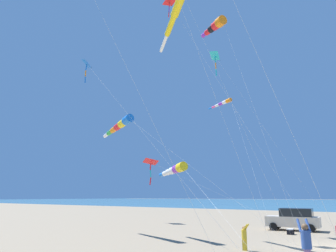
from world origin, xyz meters
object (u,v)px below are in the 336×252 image
at_px(kite_delta_red_high_left, 216,57).
at_px(kite_windsock_orange_high_right, 175,170).
at_px(kite_delta_yellow_midlevel, 88,65).
at_px(kite_windsock_checkered_midright, 120,125).
at_px(kite_delta_blue_topmost, 170,3).
at_px(kite_windsock_white_trailing, 174,16).
at_px(kite_windsock_long_streamer_left, 222,103).
at_px(kite_windsock_black_fish_shape, 215,26).
at_px(cooler_box, 290,232).
at_px(person_adult_flyer, 306,243).
at_px(person_child_green_jacket, 244,236).
at_px(kite_delta_small_distant, 151,162).
at_px(parked_car, 294,219).

height_order(kite_delta_red_high_left, kite_windsock_orange_high_right, kite_delta_red_high_left).
relative_size(kite_delta_yellow_midlevel, kite_windsock_checkered_midright, 0.72).
bearing_deg(kite_delta_blue_topmost, kite_windsock_white_trailing, 42.04).
bearing_deg(kite_windsock_long_streamer_left, kite_windsock_black_fish_shape, 24.49).
bearing_deg(kite_delta_yellow_midlevel, cooler_box, 144.61).
height_order(kite_windsock_white_trailing, kite_delta_blue_topmost, kite_delta_blue_topmost).
bearing_deg(kite_delta_red_high_left, person_adult_flyer, 40.14).
xyz_separation_m(kite_delta_red_high_left, kite_windsock_orange_high_right, (6.40, -0.40, -11.26)).
distance_m(person_child_green_jacket, kite_delta_blue_topmost, 21.27).
bearing_deg(cooler_box, kite_delta_small_distant, -98.34).
height_order(kite_windsock_white_trailing, kite_windsock_orange_high_right, kite_windsock_white_trailing).
relative_size(kite_windsock_long_streamer_left, kite_delta_blue_topmost, 0.69).
height_order(person_child_green_jacket, kite_windsock_long_streamer_left, kite_windsock_long_streamer_left).
distance_m(kite_delta_blue_topmost, kite_windsock_checkered_midright, 12.39).
xyz_separation_m(parked_car, kite_windsock_long_streamer_left, (-4.20, -8.35, 13.01)).
bearing_deg(kite_windsock_orange_high_right, person_child_green_jacket, 74.73).
xyz_separation_m(parked_car, kite_windsock_black_fish_shape, (6.30, -3.57, 16.72)).
relative_size(person_adult_flyer, kite_windsock_checkered_midright, 0.12).
relative_size(kite_windsock_white_trailing, kite_delta_blue_topmost, 0.85).
relative_size(kite_delta_red_high_left, kite_windsock_orange_high_right, 1.54).
bearing_deg(kite_windsock_long_streamer_left, kite_delta_yellow_midlevel, -0.88).
bearing_deg(person_adult_flyer, cooler_box, -161.60).
bearing_deg(kite_windsock_long_streamer_left, person_adult_flyer, 33.81).
height_order(cooler_box, person_adult_flyer, person_adult_flyer).
relative_size(kite_windsock_orange_high_right, kite_delta_blue_topmost, 0.52).
bearing_deg(person_child_green_jacket, person_adult_flyer, 52.17).
height_order(kite_windsock_black_fish_shape, kite_delta_blue_topmost, kite_delta_blue_topmost).
bearing_deg(kite_windsock_orange_high_right, kite_delta_blue_topmost, -137.00).
distance_m(person_child_green_jacket, kite_windsock_orange_high_right, 7.19).
bearing_deg(kite_windsock_black_fish_shape, cooler_box, 128.89).
height_order(kite_delta_yellow_midlevel, kite_windsock_checkered_midright, kite_delta_yellow_midlevel).
xyz_separation_m(person_child_green_jacket, kite_delta_red_high_left, (-7.98, -5.38, 15.24)).
bearing_deg(kite_delta_yellow_midlevel, kite_windsock_white_trailing, 143.31).
bearing_deg(person_adult_flyer, kite_delta_blue_topmost, -119.76).
xyz_separation_m(cooler_box, kite_delta_small_distant, (-2.35, -16.02, 6.62)).
height_order(parked_car, person_child_green_jacket, parked_car).
bearing_deg(person_child_green_jacket, parked_car, -177.33).
xyz_separation_m(cooler_box, kite_windsock_orange_high_right, (7.31, -5.72, 4.53)).
relative_size(cooler_box, kite_windsock_checkered_midright, 0.04).
height_order(kite_delta_blue_topmost, kite_delta_yellow_midlevel, kite_delta_blue_topmost).
height_order(kite_windsock_long_streamer_left, kite_delta_blue_topmost, kite_delta_blue_topmost).
height_order(kite_windsock_long_streamer_left, kite_delta_yellow_midlevel, kite_windsock_long_streamer_left).
distance_m(person_adult_flyer, person_child_green_jacket, 4.95).
height_order(person_adult_flyer, kite_windsock_orange_high_right, kite_windsock_orange_high_right).
relative_size(parked_car, kite_windsock_long_streamer_left, 0.31).
height_order(person_child_green_jacket, kite_delta_yellow_midlevel, kite_delta_yellow_midlevel).
xyz_separation_m(cooler_box, person_child_green_jacket, (8.88, 0.06, 0.55)).
xyz_separation_m(kite_windsock_long_streamer_left, kite_delta_red_high_left, (8.12, 3.52, 2.03)).
relative_size(person_child_green_jacket, kite_delta_yellow_midlevel, 0.11).
relative_size(kite_windsock_long_streamer_left, kite_delta_small_distant, 0.92).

